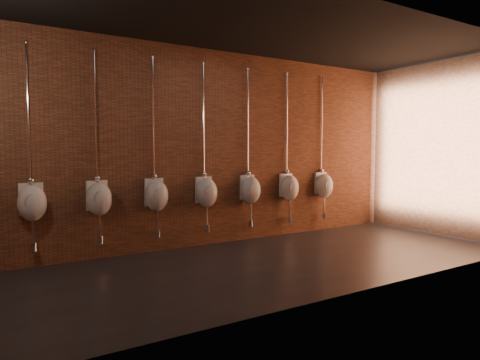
{
  "coord_description": "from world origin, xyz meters",
  "views": [
    {
      "loc": [
        -3.07,
        -4.74,
        1.56
      ],
      "look_at": [
        0.46,
        0.9,
        1.1
      ],
      "focal_mm": 32.0,
      "sensor_mm": 36.0,
      "label": 1
    }
  ],
  "objects_px": {
    "urinal_5": "(289,187)",
    "urinal_3": "(207,192)",
    "urinal_1": "(99,198)",
    "urinal_6": "(324,185)",
    "urinal_4": "(250,189)",
    "urinal_2": "(156,195)",
    "urinal_0": "(32,202)"
  },
  "relations": [
    {
      "from": "urinal_5",
      "to": "urinal_3",
      "type": "bearing_deg",
      "value": 180.0
    },
    {
      "from": "urinal_0",
      "to": "urinal_1",
      "type": "height_order",
      "value": "same"
    },
    {
      "from": "urinal_0",
      "to": "urinal_3",
      "type": "xyz_separation_m",
      "value": [
        2.55,
        0.0,
        0.0
      ]
    },
    {
      "from": "urinal_2",
      "to": "urinal_3",
      "type": "distance_m",
      "value": 0.85
    },
    {
      "from": "urinal_0",
      "to": "urinal_4",
      "type": "bearing_deg",
      "value": 0.0
    },
    {
      "from": "urinal_3",
      "to": "urinal_6",
      "type": "relative_size",
      "value": 1.0
    },
    {
      "from": "urinal_4",
      "to": "urinal_3",
      "type": "bearing_deg",
      "value": 180.0
    },
    {
      "from": "urinal_2",
      "to": "urinal_3",
      "type": "bearing_deg",
      "value": 0.0
    },
    {
      "from": "urinal_0",
      "to": "urinal_4",
      "type": "relative_size",
      "value": 1.0
    },
    {
      "from": "urinal_2",
      "to": "urinal_1",
      "type": "bearing_deg",
      "value": 180.0
    },
    {
      "from": "urinal_1",
      "to": "urinal_4",
      "type": "distance_m",
      "value": 2.55
    },
    {
      "from": "urinal_0",
      "to": "urinal_2",
      "type": "distance_m",
      "value": 1.7
    },
    {
      "from": "urinal_4",
      "to": "urinal_6",
      "type": "relative_size",
      "value": 1.0
    },
    {
      "from": "urinal_0",
      "to": "urinal_5",
      "type": "height_order",
      "value": "same"
    },
    {
      "from": "urinal_2",
      "to": "urinal_0",
      "type": "bearing_deg",
      "value": 180.0
    },
    {
      "from": "urinal_2",
      "to": "urinal_5",
      "type": "distance_m",
      "value": 2.55
    },
    {
      "from": "urinal_2",
      "to": "urinal_4",
      "type": "height_order",
      "value": "same"
    },
    {
      "from": "urinal_4",
      "to": "urinal_5",
      "type": "bearing_deg",
      "value": 0.0
    },
    {
      "from": "urinal_1",
      "to": "urinal_6",
      "type": "height_order",
      "value": "same"
    },
    {
      "from": "urinal_0",
      "to": "urinal_1",
      "type": "distance_m",
      "value": 0.85
    },
    {
      "from": "urinal_6",
      "to": "urinal_5",
      "type": "bearing_deg",
      "value": 180.0
    },
    {
      "from": "urinal_1",
      "to": "urinal_6",
      "type": "xyz_separation_m",
      "value": [
        4.26,
        0.0,
        0.0
      ]
    },
    {
      "from": "urinal_0",
      "to": "urinal_4",
      "type": "height_order",
      "value": "same"
    },
    {
      "from": "urinal_4",
      "to": "urinal_5",
      "type": "relative_size",
      "value": 1.0
    },
    {
      "from": "urinal_1",
      "to": "urinal_5",
      "type": "xyz_separation_m",
      "value": [
        3.4,
        0.0,
        0.0
      ]
    },
    {
      "from": "urinal_1",
      "to": "urinal_4",
      "type": "xyz_separation_m",
      "value": [
        2.55,
        0.0,
        0.0
      ]
    },
    {
      "from": "urinal_5",
      "to": "urinal_6",
      "type": "xyz_separation_m",
      "value": [
        0.85,
        0.0,
        0.0
      ]
    },
    {
      "from": "urinal_0",
      "to": "urinal_1",
      "type": "bearing_deg",
      "value": 0.0
    },
    {
      "from": "urinal_1",
      "to": "urinal_4",
      "type": "bearing_deg",
      "value": 0.0
    },
    {
      "from": "urinal_3",
      "to": "urinal_0",
      "type": "bearing_deg",
      "value": 180.0
    },
    {
      "from": "urinal_1",
      "to": "urinal_4",
      "type": "height_order",
      "value": "same"
    },
    {
      "from": "urinal_3",
      "to": "urinal_4",
      "type": "relative_size",
      "value": 1.0
    }
  ]
}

